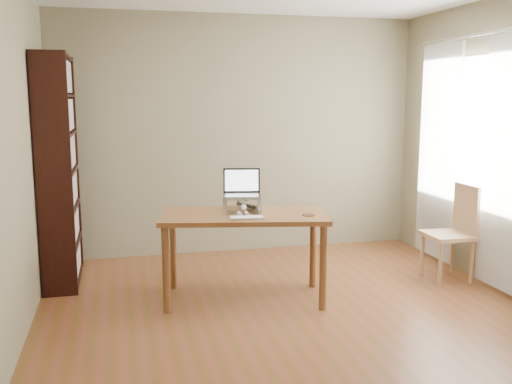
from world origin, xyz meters
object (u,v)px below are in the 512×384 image
at_px(laptop, 240,189).
at_px(cat, 239,203).
at_px(keyboard, 247,218).
at_px(chair, 455,229).
at_px(desk, 244,225).
at_px(bookshelf, 59,171).

xyz_separation_m(laptop, cat, (-0.02, -0.03, -0.12)).
height_order(laptop, keyboard, laptop).
distance_m(cat, chair, 2.10).
height_order(keyboard, chair, chair).
relative_size(desk, keyboard, 5.07).
distance_m(bookshelf, laptop, 1.71).
height_order(laptop, chair, laptop).
xyz_separation_m(bookshelf, chair, (3.60, -0.81, -0.56)).
bearing_deg(chair, laptop, 178.31).
height_order(bookshelf, chair, bookshelf).
bearing_deg(desk, cat, 112.75).
xyz_separation_m(bookshelf, cat, (1.52, -0.76, -0.23)).
height_order(keyboard, cat, cat).
relative_size(laptop, chair, 0.39).
bearing_deg(laptop, keyboard, -83.11).
relative_size(keyboard, chair, 0.33).
bearing_deg(laptop, chair, 9.21).
relative_size(desk, chair, 1.65).
height_order(bookshelf, keyboard, bookshelf).
bearing_deg(cat, bookshelf, 155.50).
bearing_deg(bookshelf, desk, -29.35).
distance_m(bookshelf, chair, 3.73).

